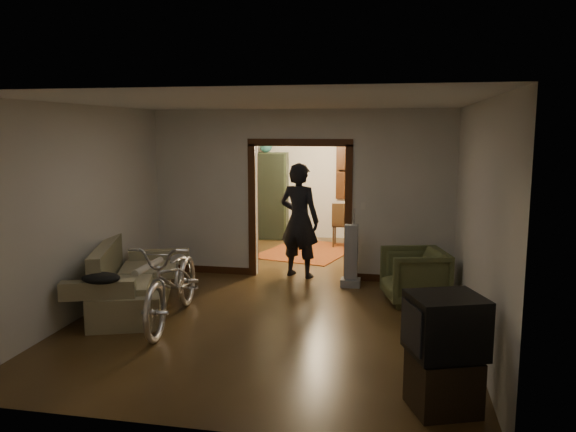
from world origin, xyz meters
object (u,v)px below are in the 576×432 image
(sofa, at_px, (132,276))
(armchair, at_px, (414,276))
(locker, at_px, (266,196))
(desk, at_px, (374,227))
(person, at_px, (299,220))
(bicycle, at_px, (173,281))

(sofa, bearing_deg, armchair, -3.93)
(sofa, distance_m, locker, 5.41)
(sofa, xyz_separation_m, desk, (3.09, 5.23, -0.10))
(armchair, xyz_separation_m, locker, (-3.21, 4.30, 0.58))
(locker, xyz_separation_m, desk, (2.46, -0.12, -0.61))
(armchair, distance_m, desk, 4.25)
(armchair, bearing_deg, locker, -157.59)
(person, distance_m, locker, 3.47)
(bicycle, xyz_separation_m, locker, (-0.14, 5.76, 0.43))
(sofa, distance_m, person, 2.96)
(desk, bearing_deg, sofa, -139.29)
(sofa, xyz_separation_m, person, (1.97, 2.15, 0.51))
(sofa, height_order, locker, locker)
(armchair, relative_size, desk, 0.88)
(sofa, height_order, armchair, sofa)
(desk, bearing_deg, person, -128.72)
(bicycle, height_order, locker, locker)
(locker, bearing_deg, sofa, -101.73)
(locker, bearing_deg, desk, -7.85)
(armchair, height_order, person, person)
(armchair, bearing_deg, sofa, -89.09)
(armchair, xyz_separation_m, desk, (-0.75, 4.18, -0.03))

